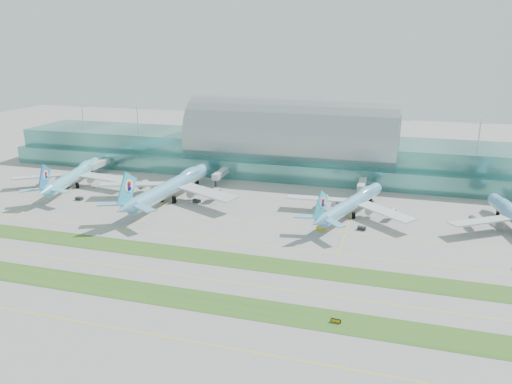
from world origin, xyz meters
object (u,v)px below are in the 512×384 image
(terminal, at_px, (292,148))
(airliner_a, at_px, (74,175))
(airliner_b, at_px, (172,185))
(airliner_c, at_px, (352,202))
(taxiway_sign_east, at_px, (336,321))

(terminal, height_order, airliner_a, terminal)
(airliner_b, bearing_deg, airliner_c, 5.20)
(airliner_a, relative_size, airliner_b, 0.85)
(airliner_b, xyz_separation_m, taxiway_sign_east, (91.14, -88.74, -6.53))
(airliner_b, height_order, taxiway_sign_east, airliner_b)
(terminal, relative_size, airliner_a, 4.76)
(terminal, height_order, airliner_b, terminal)
(airliner_b, relative_size, taxiway_sign_east, 29.22)
(terminal, xyz_separation_m, taxiway_sign_east, (47.39, -157.34, -13.63))
(terminal, bearing_deg, airliner_c, -57.64)
(terminal, bearing_deg, airliner_a, -149.22)
(airliner_c, distance_m, taxiway_sign_east, 90.86)
(terminal, xyz_separation_m, airliner_b, (-43.74, -68.60, -7.09))
(terminal, distance_m, airliner_c, 79.49)
(airliner_c, bearing_deg, airliner_a, -163.38)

